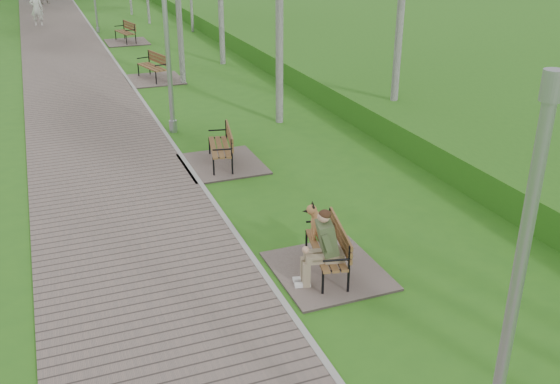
{
  "coord_description": "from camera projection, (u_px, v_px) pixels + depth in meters",
  "views": [
    {
      "loc": [
        -2.92,
        -2.3,
        5.34
      ],
      "look_at": [
        0.61,
        6.74,
        1.05
      ],
      "focal_mm": 40.0,
      "sensor_mm": 36.0,
      "label": 1
    }
  ],
  "objects": [
    {
      "name": "kerb",
      "position": [
        122.0,
        71.0,
        23.39
      ],
      "size": [
        0.1,
        67.0,
        0.05
      ],
      "primitive_type": "cube",
      "color": "#999993",
      "rests_on": "ground"
    },
    {
      "name": "walkway",
      "position": [
        74.0,
        75.0,
        22.81
      ],
      "size": [
        3.5,
        67.0,
        0.04
      ],
      "primitive_type": "cube",
      "color": "#6C5D57",
      "rests_on": "ground"
    },
    {
      "name": "bench_third",
      "position": [
        153.0,
        74.0,
        22.14
      ],
      "size": [
        1.9,
        2.11,
        1.17
      ],
      "color": "#6C5D57",
      "rests_on": "ground"
    },
    {
      "name": "bench_main",
      "position": [
        325.0,
        252.0,
        9.99
      ],
      "size": [
        1.71,
        1.9,
        1.49
      ],
      "color": "#6C5D57",
      "rests_on": "ground"
    },
    {
      "name": "embankment",
      "position": [
        418.0,
        56.0,
        26.11
      ],
      "size": [
        14.0,
        70.0,
        1.6
      ],
      "primitive_type": "cube",
      "color": "#377A1D",
      "rests_on": "ground"
    },
    {
      "name": "lamp_post_second",
      "position": [
        167.0,
        34.0,
        15.83
      ],
      "size": [
        0.22,
        0.22,
        5.58
      ],
      "color": "#9DA0A5",
      "rests_on": "ground"
    },
    {
      "name": "bench_second",
      "position": [
        221.0,
        157.0,
        14.55
      ],
      "size": [
        1.79,
        1.99,
        1.1
      ],
      "color": "#6C5D57",
      "rests_on": "ground"
    },
    {
      "name": "lamp_post_near",
      "position": [
        504.0,
        358.0,
        5.05
      ],
      "size": [
        0.17,
        0.17,
        4.42
      ],
      "color": "#9DA0A5",
      "rests_on": "ground"
    },
    {
      "name": "bench_far",
      "position": [
        126.0,
        38.0,
        28.78
      ],
      "size": [
        1.87,
        2.08,
        1.15
      ],
      "color": "#6C5D57",
      "rests_on": "ground"
    },
    {
      "name": "pedestrian_near",
      "position": [
        37.0,
        8.0,
        32.9
      ],
      "size": [
        0.77,
        0.62,
        1.82
      ],
      "primitive_type": "imported",
      "rotation": [
        0.0,
        0.0,
        2.82
      ],
      "color": "white",
      "rests_on": "ground"
    }
  ]
}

